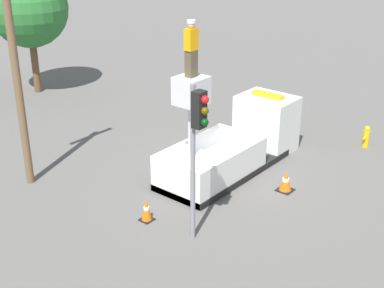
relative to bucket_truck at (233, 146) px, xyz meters
The scene contains 9 objects.
ground_plane 0.98m from the bucket_truck, behind, with size 120.00×120.00×0.00m, color #565451.
bucket_truck is the anchor object (origin of this frame).
worker 4.70m from the bucket_truck, behind, with size 0.40×0.26×1.75m.
traffic_light_pole 5.52m from the bucket_truck, 156.37° to the right, with size 0.34×0.57×4.65m.
fire_hydrant 5.83m from the bucket_truck, 31.49° to the right, with size 0.51×0.27×0.89m.
traffic_cone_rear 4.72m from the bucket_truck, behind, with size 0.39×0.39×0.76m.
traffic_cone_curbside 2.51m from the bucket_truck, 97.48° to the right, with size 0.52×0.52×0.74m.
tree_left_bg 13.67m from the bucket_truck, 86.07° to the left, with size 3.93×3.93×6.30m.
utility_pole 7.91m from the bucket_truck, 138.91° to the left, with size 2.20×0.26×7.41m.
Camera 1 is at (-14.21, -10.19, 8.71)m, focal length 50.00 mm.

